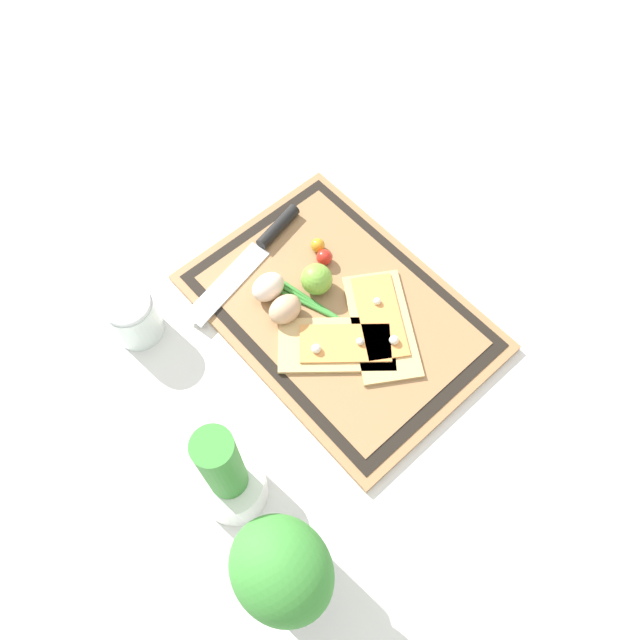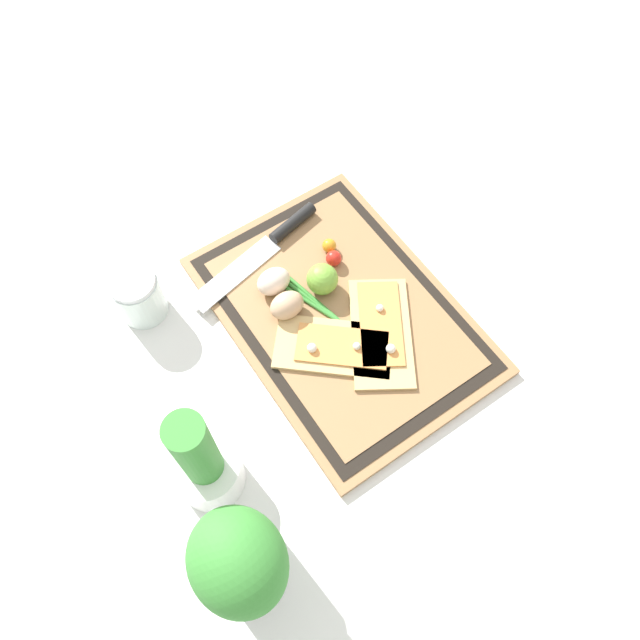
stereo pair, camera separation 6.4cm
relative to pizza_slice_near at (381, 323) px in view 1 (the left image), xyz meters
The scene contains 14 objects.
ground_plane 0.08m from the pizza_slice_near, 24.98° to the left, with size 6.00×6.00×0.00m, color silver.
cutting_board 0.08m from the pizza_slice_near, 24.98° to the left, with size 0.50×0.35×0.02m.
pizza_slice_near is the anchor object (origin of this frame).
pizza_slice_far 0.08m from the pizza_slice_near, 76.62° to the left, with size 0.20×0.21×0.02m.
knife 0.26m from the pizza_slice_near, 10.31° to the left, with size 0.09×0.28×0.02m.
egg_brown 0.16m from the pizza_slice_near, 41.98° to the left, with size 0.05×0.06×0.05m, color tan.
egg_pink 0.20m from the pizza_slice_near, 30.53° to the left, with size 0.05×0.06×0.05m, color beige.
lime 0.13m from the pizza_slice_near, 14.44° to the left, with size 0.05×0.05×0.05m, color #70A838.
cherry_tomato_red 0.16m from the pizza_slice_near, ahead, with size 0.03×0.03×0.03m, color red.
cherry_tomato_yellow 0.19m from the pizza_slice_near, ahead, with size 0.03×0.03×0.03m, color orange.
scallion_bunch 0.07m from the pizza_slice_near, 43.30° to the left, with size 0.25×0.09×0.01m.
herb_pot 0.36m from the pizza_slice_near, 98.28° to the left, with size 0.10×0.10×0.24m.
sauce_jar 0.41m from the pizza_slice_near, 48.35° to the left, with size 0.08×0.08×0.09m.
herb_glass 0.44m from the pizza_slice_near, 117.79° to the left, with size 0.14×0.12×0.21m.
Camera 1 is at (-0.36, 0.37, 0.94)m, focal length 35.00 mm.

